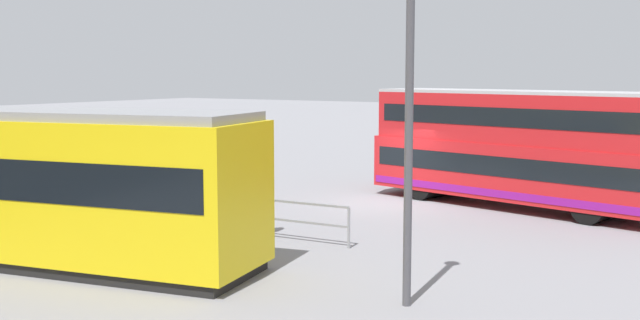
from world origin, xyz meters
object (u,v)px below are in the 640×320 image
pedestrian_crossing (265,200)px  info_sign (133,164)px  double_decker_bus (520,148)px  pedestrian_near_railing (118,191)px  street_lamp (409,106)px

pedestrian_crossing → info_sign: info_sign is taller
info_sign → pedestrian_crossing: bearing=-175.5°
double_decker_bus → pedestrian_crossing: double_decker_bus is taller
double_decker_bus → pedestrian_near_railing: bearing=41.5°
double_decker_bus → pedestrian_crossing: (4.75, 7.76, -1.01)m
info_sign → pedestrian_near_railing: bearing=54.9°
pedestrian_near_railing → info_sign: size_ratio=0.65×
street_lamp → pedestrian_near_railing: bearing=-15.4°
pedestrian_near_railing → info_sign: (-0.28, -0.39, 0.79)m
info_sign → street_lamp: 11.39m
info_sign → double_decker_bus: bearing=-139.1°
pedestrian_near_railing → street_lamp: 11.71m
pedestrian_near_railing → pedestrian_crossing: pedestrian_crossing is taller
pedestrian_near_railing → street_lamp: bearing=164.6°
double_decker_bus → street_lamp: street_lamp is taller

